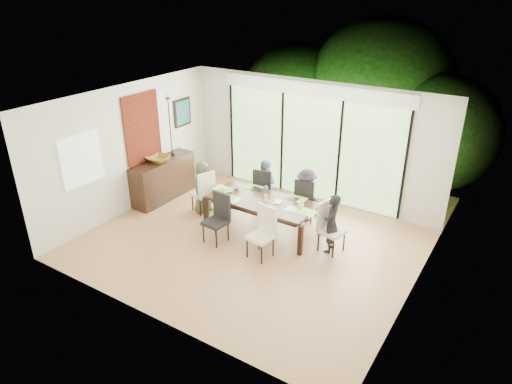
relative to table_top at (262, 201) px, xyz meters
The scene contains 62 objects.
floor 0.90m from the table_top, 81.20° to the right, with size 6.00×5.00×0.01m, color #985E3C.
ceiling 2.17m from the table_top, 81.20° to the right, with size 6.00×5.00×0.01m, color white.
wall_back 2.02m from the table_top, 87.06° to the left, with size 6.00×0.02×2.70m, color beige.
wall_front 3.22m from the table_top, 88.23° to the right, with size 6.00×0.02×2.70m, color beige.
wall_left 3.06m from the table_top, 167.87° to the right, with size 0.02×5.00×2.70m, color silver.
wall_right 3.25m from the table_top, 11.39° to the right, with size 0.02×5.00×2.70m, color silver.
glass_doors 1.93m from the table_top, 86.99° to the left, with size 4.20×0.02×2.30m, color #598C3F.
blinds_header 2.62m from the table_top, 86.98° to the left, with size 4.40×0.06×0.28m, color white.
mullion_a 2.77m from the table_top, 137.52° to the left, with size 0.05×0.04×2.30m, color black.
mullion_b 2.01m from the table_top, 108.20° to the left, with size 0.05×0.04×2.30m, color black.
mullion_c 2.08m from the table_top, 66.52° to the left, with size 0.05×0.04×2.30m, color black.
mullion_d 2.92m from the table_top, 39.86° to the left, with size 0.05×0.04×2.30m, color black.
side_window 3.51m from the table_top, 147.56° to the right, with size 0.02×0.90×1.00m, color #8CAD7F.
deck 2.86m from the table_top, 88.00° to the left, with size 6.00×1.80×0.10m, color brown.
rail_top 3.58m from the table_top, 88.45° to the left, with size 6.00×0.08×0.06m, color #543224.
foliage_left 4.95m from the table_top, 110.42° to the left, with size 3.20×3.20×3.20m, color #14380F.
foliage_mid 5.33m from the table_top, 84.51° to the left, with size 4.00×4.00×4.00m, color #14380F.
foliage_right 4.98m from the table_top, 62.30° to the left, with size 2.80×2.80×2.80m, color #14380F.
foliage_far 5.98m from the table_top, 94.90° to the left, with size 3.60×3.60×3.60m, color #14380F.
table_top is the anchor object (origin of this frame).
table_apron 0.08m from the table_top, ahead, with size 1.94×0.79×0.09m, color black.
table_leg_fl 1.21m from the table_top, 158.29° to the right, with size 0.08×0.08×0.61m, color black.
table_leg_fr 1.21m from the table_top, 21.71° to the right, with size 0.08×0.08×0.61m, color black.
table_leg_bl 1.21m from the table_top, 158.29° to the left, with size 0.08×0.08×0.61m, color black.
table_leg_br 1.21m from the table_top, 21.71° to the left, with size 0.08×0.08×0.61m, color black.
chair_left_end 1.51m from the table_top, behind, with size 0.40×0.40×0.97m, color silver, non-canonical shape.
chair_right_end 1.51m from the table_top, ahead, with size 0.40×0.40×0.97m, color silver, non-canonical shape.
chair_far_left 0.97m from the table_top, 117.90° to the left, with size 0.40×0.40×0.97m, color black, non-canonical shape.
chair_far_right 1.02m from the table_top, 57.09° to the left, with size 0.40×0.40×0.97m, color black, non-canonical shape.
chair_near_left 1.01m from the table_top, 119.89° to the right, with size 0.40×0.40×0.97m, color black, non-canonical shape.
chair_near_right 1.01m from the table_top, 60.11° to the right, with size 0.40×0.40×0.97m, color white, non-canonical shape.
person_left_end 1.48m from the table_top, behind, with size 0.53×0.33×1.14m, color #414F34.
person_right_end 1.48m from the table_top, ahead, with size 0.53×0.33×1.14m, color black.
person_far_left 0.95m from the table_top, 118.47° to the left, with size 0.53×0.33×1.14m, color slate.
person_far_right 1.00m from the table_top, 56.47° to the left, with size 0.53×0.33×1.14m, color #281E2D.
placemat_left 0.95m from the table_top, behind, with size 0.39×0.28×0.01m, color #9CBD43.
placemat_right 0.95m from the table_top, ahead, with size 0.39×0.28×0.01m, color #88C646.
placemat_far_l 0.60m from the table_top, 138.37° to the left, with size 0.39×0.28×0.01m, color #7FBC43.
placemat_far_r 0.68m from the table_top, 36.03° to the left, with size 0.39×0.28×0.01m, color #80B841.
placemat_paper 0.63m from the table_top, 151.39° to the right, with size 0.39×0.28×0.01m, color white.
tablet_far_l 0.50m from the table_top, 135.00° to the left, with size 0.23×0.16×0.01m, color black.
tablet_far_r 0.61m from the table_top, 34.99° to the left, with size 0.21×0.15×0.01m, color black.
papers 0.70m from the table_top, ahead, with size 0.26×0.19×0.00m, color white.
platter_base 0.63m from the table_top, 151.39° to the right, with size 0.23×0.23×0.02m, color white.
platter_snacks 0.63m from the table_top, 151.39° to the right, with size 0.18×0.18×0.01m, color orange.
vase 0.11m from the table_top, 45.00° to the left, with size 0.07×0.07×0.11m, color silver.
hyacinth_stems 0.20m from the table_top, 45.00° to the left, with size 0.04×0.04×0.14m, color #337226.
hyacinth_blooms 0.28m from the table_top, 45.00° to the left, with size 0.10×0.10×0.10m, color #5447B1.
laptop 0.86m from the table_top, behind, with size 0.29×0.19×0.02m, color silver.
cup_a 0.72m from the table_top, 167.91° to the left, with size 0.11×0.11×0.08m, color white.
cup_b 0.19m from the table_top, 33.69° to the right, with size 0.09×0.09×0.08m, color white.
cup_c 0.81m from the table_top, ahead, with size 0.11×0.11×0.08m, color white.
book 0.26m from the table_top, 11.31° to the left, with size 0.14×0.20×0.02m, color white.
sideboard 2.67m from the table_top, behind, with size 0.47×1.66×0.93m, color black.
bowl 2.69m from the table_top, behind, with size 0.49×0.49×0.12m, color brown.
candlestick_base 2.71m from the table_top, behind, with size 0.10×0.10×0.04m, color black.
candlestick_shaft 2.86m from the table_top, behind, with size 0.02×0.02×1.29m, color black.
candlestick_pan 3.14m from the table_top, behind, with size 0.10×0.10×0.03m, color black.
candle 3.17m from the table_top, behind, with size 0.04×0.04×0.10m, color silver.
tapestry 3.07m from the table_top, behind, with size 0.02×1.00×1.50m, color maroon.
art_frame 3.26m from the table_top, 159.50° to the left, with size 0.03×0.55×0.65m, color black.
art_canvas 3.25m from the table_top, 159.37° to the left, with size 0.01×0.45×0.55m, color #1B5356.
Camera 1 is at (4.11, -6.22, 4.57)m, focal length 32.00 mm.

